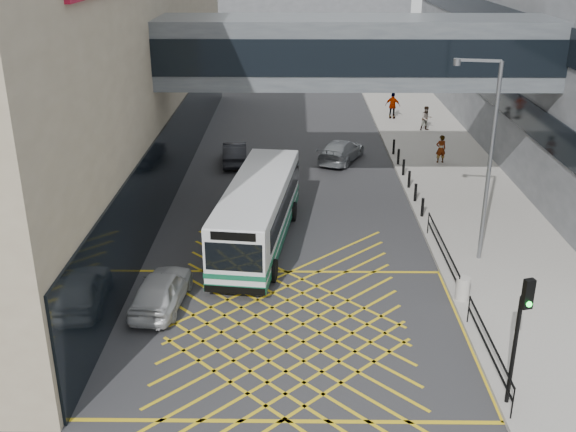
{
  "coord_description": "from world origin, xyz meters",
  "views": [
    {
      "loc": [
        0.25,
        -19.41,
        12.2
      ],
      "look_at": [
        0.0,
        4.0,
        2.6
      ],
      "focal_mm": 42.0,
      "sensor_mm": 36.0,
      "label": 1
    }
  ],
  "objects_px": {
    "traffic_light": "(521,324)",
    "street_lamp": "(486,150)",
    "pedestrian_a": "(441,149)",
    "bus": "(258,211)",
    "car_white": "(161,289)",
    "car_silver": "(341,150)",
    "pedestrian_b": "(426,118)",
    "car_dark": "(235,153)",
    "litter_bin": "(463,288)",
    "pedestrian_c": "(393,106)"
  },
  "relations": [
    {
      "from": "litter_bin",
      "to": "pedestrian_b",
      "type": "height_order",
      "value": "pedestrian_b"
    },
    {
      "from": "car_silver",
      "to": "street_lamp",
      "type": "relative_size",
      "value": 0.55
    },
    {
      "from": "car_silver",
      "to": "street_lamp",
      "type": "bearing_deg",
      "value": 131.21
    },
    {
      "from": "litter_bin",
      "to": "street_lamp",
      "type": "bearing_deg",
      "value": 69.4
    },
    {
      "from": "pedestrian_b",
      "to": "pedestrian_c",
      "type": "height_order",
      "value": "pedestrian_c"
    },
    {
      "from": "car_silver",
      "to": "pedestrian_a",
      "type": "distance_m",
      "value": 5.8
    },
    {
      "from": "car_dark",
      "to": "traffic_light",
      "type": "height_order",
      "value": "traffic_light"
    },
    {
      "from": "bus",
      "to": "car_white",
      "type": "height_order",
      "value": "bus"
    },
    {
      "from": "litter_bin",
      "to": "pedestrian_c",
      "type": "height_order",
      "value": "pedestrian_c"
    },
    {
      "from": "litter_bin",
      "to": "pedestrian_c",
      "type": "xyz_separation_m",
      "value": [
        1.02,
        26.72,
        0.51
      ]
    },
    {
      "from": "car_white",
      "to": "car_silver",
      "type": "xyz_separation_m",
      "value": [
        7.48,
        17.28,
        0.0
      ]
    },
    {
      "from": "traffic_light",
      "to": "pedestrian_b",
      "type": "height_order",
      "value": "traffic_light"
    },
    {
      "from": "pedestrian_a",
      "to": "pedestrian_c",
      "type": "distance_m",
      "value": 10.57
    },
    {
      "from": "car_silver",
      "to": "pedestrian_b",
      "type": "relative_size",
      "value": 2.66
    },
    {
      "from": "bus",
      "to": "car_silver",
      "type": "xyz_separation_m",
      "value": [
        4.28,
        11.84,
        -0.83
      ]
    },
    {
      "from": "car_silver",
      "to": "litter_bin",
      "type": "xyz_separation_m",
      "value": [
        3.33,
        -16.94,
        -0.09
      ]
    },
    {
      "from": "pedestrian_a",
      "to": "pedestrian_c",
      "type": "height_order",
      "value": "pedestrian_c"
    },
    {
      "from": "bus",
      "to": "car_silver",
      "type": "height_order",
      "value": "bus"
    },
    {
      "from": "car_white",
      "to": "litter_bin",
      "type": "xyz_separation_m",
      "value": [
        10.82,
        0.34,
        -0.09
      ]
    },
    {
      "from": "street_lamp",
      "to": "pedestrian_a",
      "type": "height_order",
      "value": "street_lamp"
    },
    {
      "from": "pedestrian_a",
      "to": "pedestrian_b",
      "type": "distance_m",
      "value": 7.23
    },
    {
      "from": "pedestrian_c",
      "to": "street_lamp",
      "type": "bearing_deg",
      "value": 113.08
    },
    {
      "from": "car_dark",
      "to": "pedestrian_a",
      "type": "bearing_deg",
      "value": 174.37
    },
    {
      "from": "street_lamp",
      "to": "pedestrian_c",
      "type": "xyz_separation_m",
      "value": [
        -0.28,
        23.26,
        -3.63
      ]
    },
    {
      "from": "traffic_light",
      "to": "bus",
      "type": "bearing_deg",
      "value": 107.92
    },
    {
      "from": "car_silver",
      "to": "pedestrian_c",
      "type": "xyz_separation_m",
      "value": [
        4.35,
        9.78,
        0.42
      ]
    },
    {
      "from": "bus",
      "to": "car_white",
      "type": "relative_size",
      "value": 2.41
    },
    {
      "from": "car_white",
      "to": "litter_bin",
      "type": "distance_m",
      "value": 10.82
    },
    {
      "from": "car_dark",
      "to": "pedestrian_a",
      "type": "relative_size",
      "value": 2.51
    },
    {
      "from": "street_lamp",
      "to": "pedestrian_a",
      "type": "relative_size",
      "value": 4.91
    },
    {
      "from": "bus",
      "to": "pedestrian_c",
      "type": "distance_m",
      "value": 23.29
    },
    {
      "from": "car_dark",
      "to": "pedestrian_c",
      "type": "xyz_separation_m",
      "value": [
        10.62,
        10.27,
        0.46
      ]
    },
    {
      "from": "car_dark",
      "to": "street_lamp",
      "type": "relative_size",
      "value": 0.51
    },
    {
      "from": "street_lamp",
      "to": "pedestrian_c",
      "type": "relative_size",
      "value": 4.26
    },
    {
      "from": "bus",
      "to": "pedestrian_c",
      "type": "bearing_deg",
      "value": 75.22
    },
    {
      "from": "car_white",
      "to": "car_dark",
      "type": "bearing_deg",
      "value": -88.86
    },
    {
      "from": "traffic_light",
      "to": "street_lamp",
      "type": "xyz_separation_m",
      "value": [
        1.33,
        9.43,
        1.98
      ]
    },
    {
      "from": "bus",
      "to": "car_silver",
      "type": "relative_size",
      "value": 2.35
    },
    {
      "from": "car_dark",
      "to": "traffic_light",
      "type": "relative_size",
      "value": 1.03
    },
    {
      "from": "car_dark",
      "to": "pedestrian_c",
      "type": "height_order",
      "value": "pedestrian_c"
    },
    {
      "from": "car_dark",
      "to": "pedestrian_a",
      "type": "xyz_separation_m",
      "value": [
        12.02,
        -0.2,
        0.33
      ]
    },
    {
      "from": "car_dark",
      "to": "pedestrian_b",
      "type": "height_order",
      "value": "pedestrian_b"
    },
    {
      "from": "bus",
      "to": "litter_bin",
      "type": "distance_m",
      "value": 9.2
    },
    {
      "from": "litter_bin",
      "to": "pedestrian_b",
      "type": "distance_m",
      "value": 23.65
    },
    {
      "from": "pedestrian_a",
      "to": "traffic_light",
      "type": "bearing_deg",
      "value": 75.61
    },
    {
      "from": "bus",
      "to": "pedestrian_c",
      "type": "height_order",
      "value": "bus"
    },
    {
      "from": "street_lamp",
      "to": "car_silver",
      "type": "bearing_deg",
      "value": 118.28
    },
    {
      "from": "car_white",
      "to": "traffic_light",
      "type": "distance_m",
      "value": 12.34
    },
    {
      "from": "street_lamp",
      "to": "litter_bin",
      "type": "bearing_deg",
      "value": -101.29
    },
    {
      "from": "traffic_light",
      "to": "pedestrian_c",
      "type": "height_order",
      "value": "traffic_light"
    }
  ]
}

